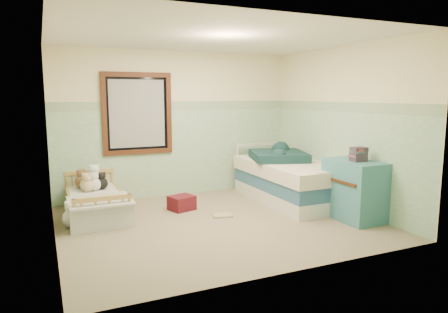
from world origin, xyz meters
name	(u,v)px	position (x,y,z in m)	size (l,w,h in m)	color
floor	(218,223)	(0.00, 0.00, -0.01)	(4.20, 3.60, 0.02)	#6F604D
ceiling	(218,37)	(0.00, 0.00, 2.51)	(4.20, 3.60, 0.02)	silver
wall_back	(177,124)	(0.00, 1.80, 1.25)	(4.20, 0.04, 2.50)	beige
wall_front	(292,149)	(0.00, -1.80, 1.25)	(4.20, 0.04, 2.50)	beige
wall_left	(49,140)	(-2.10, 0.00, 1.25)	(0.04, 3.60, 2.50)	beige
wall_right	(342,128)	(2.10, 0.00, 1.25)	(0.04, 3.60, 2.50)	beige
wainscot_mint	(178,153)	(0.00, 1.79, 0.75)	(4.20, 0.01, 1.50)	#7BAD82
border_strip	(177,106)	(0.00, 1.79, 1.57)	(4.20, 0.01, 0.15)	#4A7A56
window_frame	(137,114)	(-0.70, 1.76, 1.45)	(1.16, 0.06, 1.36)	#40210D
window_blinds	(137,114)	(-0.70, 1.77, 1.45)	(0.92, 0.01, 1.12)	#B0B0AE
toddler_bed_frame	(96,209)	(-1.51, 1.05, 0.10)	(0.76, 1.53, 0.20)	#B08241
toddler_mattress	(96,198)	(-1.51, 1.05, 0.26)	(0.70, 1.46, 0.12)	silver
patchwork_quilt	(100,201)	(-1.51, 0.57, 0.33)	(0.83, 0.76, 0.03)	#90ABD8
plush_bed_brown	(81,182)	(-1.66, 1.55, 0.42)	(0.20, 0.20, 0.20)	brown
plush_bed_white	(95,179)	(-1.46, 1.55, 0.44)	(0.24, 0.24, 0.24)	white
plush_bed_tan	(86,185)	(-1.61, 1.33, 0.41)	(0.19, 0.19, 0.19)	#D5B68B
plush_bed_dark	(102,184)	(-1.38, 1.33, 0.41)	(0.18, 0.18, 0.18)	black
plush_floor_cream	(72,218)	(-1.88, 0.59, 0.12)	(0.25, 0.25, 0.25)	white
plush_floor_tan	(101,218)	(-1.51, 0.48, 0.12)	(0.23, 0.23, 0.23)	#D5B68B
twin_bed_frame	(290,195)	(1.55, 0.57, 0.11)	(1.03, 2.07, 0.22)	white
twin_boxspring	(290,182)	(1.55, 0.57, 0.33)	(1.03, 2.07, 0.22)	navy
twin_mattress	(290,169)	(1.55, 0.57, 0.55)	(1.07, 2.11, 0.22)	beige
teal_blanket	(278,156)	(1.50, 0.87, 0.73)	(0.88, 0.93, 0.14)	#113736
dresser	(354,190)	(1.83, -0.65, 0.42)	(0.53, 0.84, 0.84)	teal
book_stack	(359,154)	(1.83, -0.70, 0.94)	(0.20, 0.16, 0.20)	#42292B
red_pillow	(182,203)	(-0.27, 0.80, 0.11)	(0.35, 0.31, 0.22)	maroon
floor_book	(222,215)	(0.17, 0.24, 0.01)	(0.28, 0.21, 0.03)	orange
extra_plush_0	(88,183)	(-1.57, 1.48, 0.40)	(0.17, 0.17, 0.17)	white
extra_plush_1	(95,185)	(-1.49, 1.29, 0.41)	(0.19, 0.19, 0.19)	white
extra_plush_2	(88,186)	(-1.59, 1.25, 0.41)	(0.18, 0.18, 0.18)	#D5B68B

